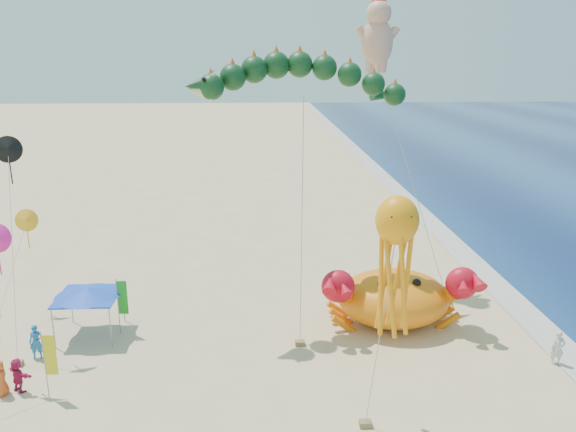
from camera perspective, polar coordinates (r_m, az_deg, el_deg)
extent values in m
plane|color=#D1B784|center=(30.06, 4.11, -13.02)|extent=(320.00, 320.00, 0.00)
plane|color=silver|center=(33.60, 25.30, -11.32)|extent=(320.00, 320.00, 0.00)
ellipsoid|color=orange|center=(32.27, 10.66, -8.18)|extent=(6.33, 5.26, 2.99)
sphere|color=red|center=(30.00, 5.06, -7.09)|extent=(1.78, 1.78, 1.78)
sphere|color=black|center=(30.61, 9.50, -6.78)|extent=(0.46, 0.46, 0.46)
sphere|color=red|center=(31.60, 17.26, -6.56)|extent=(1.78, 1.78, 1.78)
sphere|color=black|center=(31.06, 12.93, -6.63)|extent=(0.46, 0.46, 0.46)
cone|color=#0D3216|center=(30.73, -9.06, 13.16)|extent=(1.66, 1.22, 1.36)
cylinder|color=#B2B2B2|center=(29.62, 1.42, -0.17)|extent=(0.48, 4.35, 12.34)
cube|color=olive|center=(29.98, 1.23, -12.79)|extent=(0.50, 0.35, 0.25)
ellipsoid|color=#E0A188|center=(36.73, 9.02, 17.01)|extent=(1.99, 1.64, 2.93)
sphere|color=#E0A188|center=(36.63, 9.20, 19.69)|extent=(1.53, 1.53, 1.53)
ellipsoid|color=red|center=(36.76, 9.21, 20.52)|extent=(0.99, 0.99, 0.69)
cylinder|color=#B2B2B2|center=(35.43, 12.44, 3.54)|extent=(4.01, 5.25, 14.04)
cube|color=olive|center=(35.81, 15.93, -8.45)|extent=(0.50, 0.35, 0.25)
ellipsoid|color=orange|center=(21.16, 11.03, -0.43)|extent=(1.63, 1.47, 1.88)
cylinder|color=#B2B2B2|center=(22.62, 9.35, -11.63)|extent=(0.96, 0.31, 7.98)
cube|color=olive|center=(24.54, 7.87, -20.17)|extent=(0.50, 0.35, 0.25)
cylinder|color=gray|center=(31.64, -22.74, -10.51)|extent=(0.06, 0.06, 2.20)
cylinder|color=gray|center=(30.79, -17.59, -10.73)|extent=(0.06, 0.06, 2.20)
cylinder|color=gray|center=(34.11, -21.15, -8.40)|extent=(0.06, 0.06, 2.20)
cylinder|color=gray|center=(33.32, -16.37, -8.53)|extent=(0.06, 0.06, 2.20)
cube|color=blue|center=(31.97, -19.65, -7.66)|extent=(3.13, 3.13, 0.08)
cone|color=blue|center=(31.88, -19.69, -7.26)|extent=(3.45, 3.45, 0.45)
cylinder|color=gray|center=(27.30, -23.45, -13.76)|extent=(0.05, 0.05, 3.20)
cube|color=gold|center=(26.97, -22.99, -12.88)|extent=(0.50, 0.04, 1.90)
cylinder|color=gray|center=(31.84, -16.87, -8.76)|extent=(0.05, 0.05, 3.20)
cube|color=#18931F|center=(31.57, -16.44, -7.95)|extent=(0.50, 0.04, 1.90)
imported|color=#D45522|center=(28.76, -27.19, -14.44)|extent=(0.66, 0.89, 1.66)
imported|color=beige|center=(30.93, 25.72, -11.98)|extent=(0.70, 0.53, 1.74)
imported|color=#1C68A8|center=(31.08, -24.21, -11.60)|extent=(0.72, 0.53, 1.80)
imported|color=#B61D52|center=(28.70, -25.76, -14.35)|extent=(1.51, 1.25, 1.62)
cone|color=black|center=(30.08, -26.58, 6.09)|extent=(1.30, 0.51, 1.32)
cylinder|color=#B2B2B2|center=(29.82, -26.04, -4.08)|extent=(0.55, 3.04, 10.02)
cube|color=olive|center=(30.46, -25.52, -13.99)|extent=(0.50, 0.35, 0.25)
cone|color=#FDA81C|center=(35.43, -25.08, -0.42)|extent=(1.30, 0.51, 1.32)
cylinder|color=#B2B2B2|center=(34.83, -25.07, -5.39)|extent=(0.55, 3.04, 5.24)
cube|color=olive|center=(34.46, -25.08, -10.39)|extent=(0.50, 0.35, 0.25)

